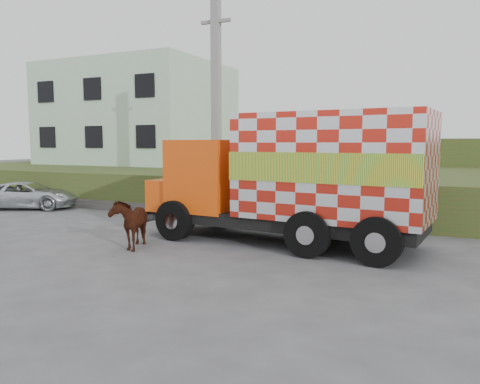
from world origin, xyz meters
The scene contains 10 objects.
ground centered at (0.00, 0.00, 0.00)m, with size 120.00×120.00×0.00m, color #474749.
embankment centered at (0.00, 10.00, 0.75)m, with size 40.00×12.00×1.50m, color #2A501A.
embankment_far centered at (0.00, 22.00, 1.50)m, with size 40.00×12.00×3.00m, color #2A501A.
retaining_strip centered at (-2.00, 4.20, 0.20)m, with size 16.00×0.50×0.40m, color #595651.
building centered at (-11.00, 13.00, 4.50)m, with size 10.00×8.00×6.00m, color #AECCAF.
utility_pole centered at (-1.00, 4.60, 4.08)m, with size 1.20×0.30×8.00m.
cargo_truck centered at (3.32, 1.09, 1.82)m, with size 8.11×3.31×3.54m.
cow centered at (-0.52, -1.15, 0.67)m, with size 0.73×1.60×1.35m, color black.
suv centered at (-9.15, 2.96, 0.57)m, with size 1.89×4.09×1.14m, color #A4A8AD.
pedestrian centered at (-0.98, 6.01, 2.37)m, with size 0.63×0.42×1.74m, color #2C2927.
Camera 1 is at (7.36, -10.97, 2.78)m, focal length 35.00 mm.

